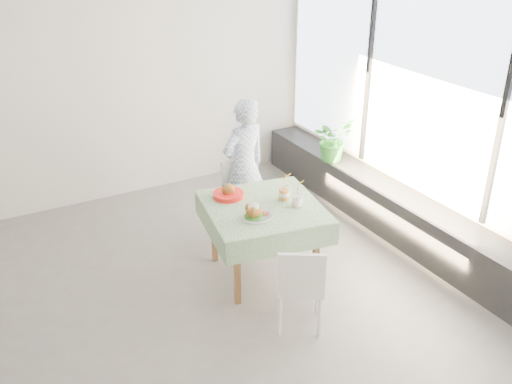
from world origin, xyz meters
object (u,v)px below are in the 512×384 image
chair_far (246,212)px  juice_cup_orange (284,193)px  diner (244,167)px  chair_near (299,300)px  main_dish (255,213)px  cafe_table (263,232)px  potted_plant (333,139)px

chair_far → juice_cup_orange: juice_cup_orange is taller
chair_far → juice_cup_orange: (0.00, -0.76, 0.56)m
diner → juice_cup_orange: size_ratio=5.06×
chair_near → main_dish: 0.85m
cafe_table → juice_cup_orange: bearing=3.4°
diner → juice_cup_orange: (-0.03, -0.85, 0.06)m
main_dish → potted_plant: 2.13m
cafe_table → juice_cup_orange: size_ratio=4.05×
chair_far → juice_cup_orange: bearing=-89.6°
diner → main_dish: size_ratio=5.03×
chair_far → potted_plant: size_ratio=1.57×
chair_near → chair_far: bearing=77.9°
cafe_table → juice_cup_orange: juice_cup_orange is taller
diner → potted_plant: 1.31m
chair_far → chair_near: chair_far is taller
main_dish → potted_plant: potted_plant is taller
chair_far → potted_plant: (1.33, 0.28, 0.51)m
diner → juice_cup_orange: 0.86m
cafe_table → chair_far: bearing=73.8°
juice_cup_orange → potted_plant: bearing=38.1°
diner → cafe_table: bearing=61.7°
main_dish → juice_cup_orange: size_ratio=1.01×
juice_cup_orange → chair_far: bearing=90.4°
diner → main_dish: bearing=55.4°
diner → juice_cup_orange: diner is taller
main_dish → juice_cup_orange: bearing=24.4°
cafe_table → chair_near: chair_near is taller
diner → main_dish: (-0.44, -1.04, 0.04)m
main_dish → juice_cup_orange: juice_cup_orange is taller
chair_near → main_dish: main_dish is taller
chair_near → juice_cup_orange: size_ratio=2.70×
chair_near → potted_plant: (1.68, 1.88, 0.52)m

